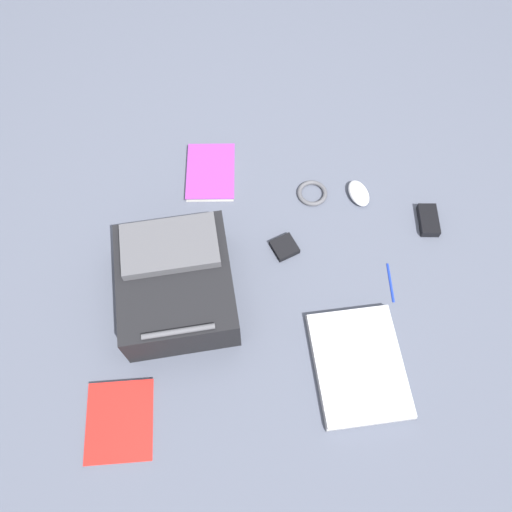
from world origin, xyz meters
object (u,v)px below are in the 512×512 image
book_manual (211,172)px  cable_coil (312,193)px  computer_mouse (359,193)px  power_brick (428,220)px  pen_black (391,282)px  laptop (359,365)px  book_red (120,421)px  backpack (176,283)px  earbud_pouch (284,247)px

book_manual → cable_coil: size_ratio=2.61×
computer_mouse → cable_coil: bearing=-20.9°
computer_mouse → power_brick: size_ratio=0.93×
book_manual → pen_black: book_manual is taller
laptop → computer_mouse: size_ratio=3.48×
book_red → computer_mouse: (-0.92, -0.54, 0.01)m
book_manual → backpack: bearing=64.4°
computer_mouse → cable_coil: 0.16m
book_red → backpack: bearing=-125.5°
backpack → pen_black: bearing=167.5°
cable_coil → pen_black: 0.41m
computer_mouse → power_brick: bearing=137.1°
book_manual → power_brick: size_ratio=2.36×
backpack → computer_mouse: backpack is taller
book_red → cable_coil: size_ratio=2.43×
power_brick → earbud_pouch: 0.50m
computer_mouse → earbud_pouch: (0.31, 0.13, -0.01)m
earbud_pouch → power_brick: bearing=176.0°
laptop → computer_mouse: bearing=-110.8°
backpack → laptop: size_ratio=1.12×
laptop → computer_mouse: (-0.22, -0.57, 0.00)m
laptop → power_brick: laptop is taller
book_red → earbud_pouch: (-0.61, -0.41, 0.00)m
book_red → cable_coil: 0.97m
laptop → book_red: laptop is taller
cable_coil → computer_mouse: bearing=161.4°
earbud_pouch → computer_mouse: bearing=-157.4°
laptop → book_red: 0.71m
book_red → computer_mouse: bearing=-149.9°
backpack → earbud_pouch: bearing=-170.1°
computer_mouse → power_brick: 0.25m
book_red → earbud_pouch: earbud_pouch is taller
laptop → computer_mouse: 0.61m
backpack → laptop: bearing=141.0°
backpack → pen_black: 0.68m
laptop → power_brick: 0.57m
computer_mouse → power_brick: (-0.19, 0.16, -0.00)m
book_red → cable_coil: (-0.77, -0.59, -0.00)m
book_manual → book_red: (0.45, 0.77, -0.00)m
backpack → cable_coil: (-0.53, -0.24, -0.08)m
cable_coil → book_manual: bearing=-29.2°
computer_mouse → earbud_pouch: computer_mouse is taller
laptop → cable_coil: (-0.06, -0.62, -0.01)m
cable_coil → earbud_pouch: earbud_pouch is taller
earbud_pouch → backpack: bearing=9.9°
backpack → book_red: 0.43m
laptop → earbud_pouch: 0.45m
book_manual → book_red: 0.89m
computer_mouse → earbud_pouch: 0.34m
laptop → book_manual: size_ratio=1.37×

